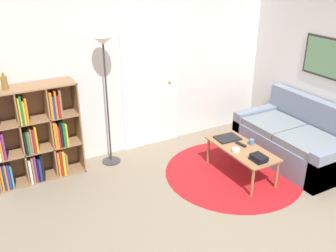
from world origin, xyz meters
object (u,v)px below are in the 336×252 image
at_px(floor_lamp, 104,63).
at_px(couch, 296,141).
at_px(cup, 251,142).
at_px(bookshelf, 32,137).
at_px(coffee_table, 242,151).
at_px(bowl, 236,150).
at_px(bottle_right, 4,83).
at_px(laptop, 227,138).

distance_m(floor_lamp, couch, 2.94).
relative_size(floor_lamp, cup, 24.83).
distance_m(bookshelf, cup, 2.88).
height_order(coffee_table, bowl, bowl).
distance_m(bookshelf, bowl, 2.63).
xyz_separation_m(coffee_table, bowl, (-0.13, -0.04, 0.06)).
relative_size(bookshelf, couch, 0.78).
xyz_separation_m(bookshelf, bottle_right, (-0.21, 0.01, 0.76)).
bearing_deg(cup, laptop, 121.67).
bearing_deg(couch, bottle_right, 160.39).
bearing_deg(bookshelf, couch, -20.48).
xyz_separation_m(cup, bottle_right, (-2.81, 1.24, 0.92)).
bearing_deg(laptop, bowl, -110.25).
relative_size(laptop, cup, 4.70).
relative_size(couch, coffee_table, 1.60).
distance_m(cup, bottle_right, 3.21).
distance_m(bookshelf, couch, 3.66).
relative_size(bowl, bottle_right, 0.53).
xyz_separation_m(laptop, bottle_right, (-2.63, 0.95, 0.95)).
height_order(couch, laptop, couch).
distance_m(bookshelf, bottle_right, 0.78).
distance_m(floor_lamp, laptop, 1.96).
xyz_separation_m(bookshelf, floor_lamp, (1.01, -0.07, 0.86)).
distance_m(laptop, cup, 0.34).
bearing_deg(bottle_right, cup, -23.81).
relative_size(bookshelf, laptop, 3.75).
height_order(laptop, cup, cup).
bearing_deg(cup, floor_lamp, 143.93).
distance_m(bookshelf, floor_lamp, 1.33).
xyz_separation_m(bookshelf, laptop, (2.42, -0.93, -0.19)).
bearing_deg(floor_lamp, coffee_table, -39.89).
height_order(bookshelf, bottle_right, bottle_right).
distance_m(couch, bowl, 1.13).
bearing_deg(coffee_table, bottle_right, 154.39).
xyz_separation_m(bowl, cup, (0.31, 0.06, 0.02)).
xyz_separation_m(couch, cup, (-0.81, 0.05, 0.16)).
bearing_deg(cup, bookshelf, 154.80).
height_order(coffee_table, laptop, laptop).
xyz_separation_m(laptop, bowl, (-0.13, -0.35, 0.01)).
bearing_deg(bottle_right, couch, -19.61).
distance_m(floor_lamp, cup, 2.22).
relative_size(laptop, bottle_right, 1.68).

